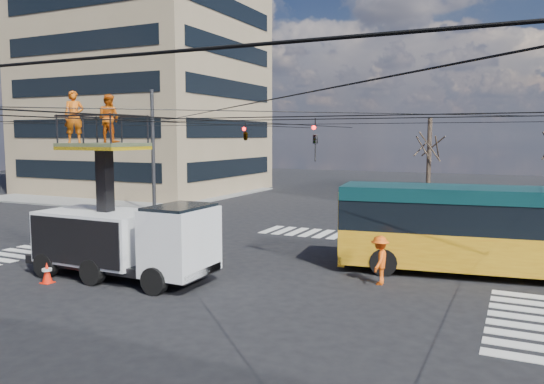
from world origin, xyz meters
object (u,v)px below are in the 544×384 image
at_px(utility_truck, 124,219).
at_px(worker_ground, 71,246).
at_px(traffic_cone, 47,273).
at_px(city_bus, 496,229).
at_px(flagger, 380,260).

relative_size(utility_truck, worker_ground, 4.07).
bearing_deg(worker_ground, traffic_cone, -146.87).
bearing_deg(worker_ground, city_bus, -59.17).
xyz_separation_m(worker_ground, flagger, (11.22, 2.82, -0.02)).
bearing_deg(city_bus, flagger, -148.33).
height_order(utility_truck, traffic_cone, utility_truck).
bearing_deg(utility_truck, flagger, 20.30).
bearing_deg(utility_truck, worker_ground, 174.37).
distance_m(traffic_cone, worker_ground, 2.17).
height_order(utility_truck, worker_ground, utility_truck).
height_order(city_bus, worker_ground, city_bus).
bearing_deg(worker_ground, utility_truck, -86.06).
height_order(utility_truck, city_bus, utility_truck).
distance_m(utility_truck, city_bus, 13.32).
height_order(traffic_cone, worker_ground, worker_ground).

